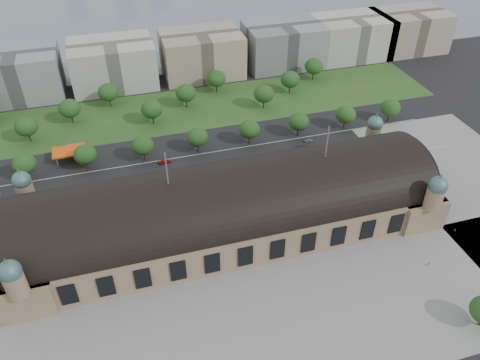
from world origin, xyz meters
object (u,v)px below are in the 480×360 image
object	(u,v)px
parked_car_6	(108,208)
bus_mid	(193,178)
petrol_station	(73,150)
parked_car_0	(39,225)
bus_east	(251,176)
parked_car_1	(45,218)
pedestrian_0	(429,264)
parked_car_5	(143,206)
parked_car_4	(98,215)
parked_car_3	(50,223)
traffic_car_5	(309,141)
bus_west	(183,180)
pedestrian_2	(455,230)
traffic_car_3	(165,161)
traffic_car_2	(90,200)
parked_car_2	(65,220)
traffic_car_4	(199,186)

from	to	relation	value
parked_car_6	bus_mid	bearing A→B (deg)	64.43
petrol_station	parked_car_0	xyz separation A→B (m)	(-12.57, -44.28, -2.17)
bus_mid	bus_east	size ratio (longest dim) A/B	1.02
parked_car_1	pedestrian_0	size ratio (longest dim) A/B	3.35
parked_car_0	parked_car_5	bearing A→B (deg)	50.99
parked_car_4	parked_car_3	bearing A→B (deg)	-129.72
petrol_station	parked_car_1	bearing A→B (deg)	-104.67
parked_car_0	bus_east	size ratio (longest dim) A/B	0.44
parked_car_1	parked_car_5	size ratio (longest dim) A/B	0.99
traffic_car_5	bus_mid	bearing A→B (deg)	104.99
parked_car_1	parked_car_4	world-z (taller)	parked_car_1
parked_car_1	bus_west	world-z (taller)	bus_west
bus_mid	pedestrian_2	size ratio (longest dim) A/B	7.15
parked_car_3	bus_mid	world-z (taller)	bus_mid
traffic_car_3	bus_mid	distance (m)	18.53
traffic_car_5	parked_car_5	world-z (taller)	parked_car_5
parked_car_6	pedestrian_2	size ratio (longest dim) A/B	3.34
parked_car_0	parked_car_6	distance (m)	24.92
parked_car_0	pedestrian_0	world-z (taller)	parked_car_0
parked_car_6	bus_east	world-z (taller)	bus_east
bus_mid	parked_car_0	bearing A→B (deg)	105.96
bus_mid	parked_car_4	bearing A→B (deg)	111.36
petrol_station	parked_car_3	bearing A→B (deg)	-101.04
parked_car_4	parked_car_0	bearing A→B (deg)	-129.72
parked_car_3	bus_west	distance (m)	52.67
petrol_station	parked_car_4	bearing A→B (deg)	-79.41
parked_car_4	parked_car_6	bearing A→B (deg)	84.59
bus_mid	parked_car_6	bearing A→B (deg)	108.95
petrol_station	bus_west	world-z (taller)	petrol_station
parked_car_6	traffic_car_2	bearing A→B (deg)	-175.70
parked_car_0	parked_car_6	size ratio (longest dim) A/B	0.93
parked_car_3	parked_car_5	distance (m)	33.84
parked_car_2	traffic_car_5	bearing A→B (deg)	66.13
traffic_car_3	traffic_car_2	bearing A→B (deg)	112.12
pedestrian_0	parked_car_0	bearing A→B (deg)	140.33
traffic_car_4	bus_east	xyz separation A→B (m)	(21.99, -0.32, 0.81)
petrol_station	bus_east	bearing A→B (deg)	-28.51
traffic_car_2	bus_mid	xyz separation A→B (m)	(41.31, 1.39, 0.72)
traffic_car_5	parked_car_4	size ratio (longest dim) A/B	1.01
parked_car_1	pedestrian_0	world-z (taller)	pedestrian_0
parked_car_4	pedestrian_2	distance (m)	131.68
traffic_car_5	bus_mid	world-z (taller)	bus_mid
parked_car_0	parked_car_6	world-z (taller)	parked_car_0
parked_car_6	pedestrian_2	world-z (taller)	pedestrian_2
parked_car_1	traffic_car_5	bearing A→B (deg)	69.07
traffic_car_5	parked_car_6	xyz separation A→B (m)	(-92.56, -22.53, 0.09)
parked_car_5	parked_car_1	bearing A→B (deg)	-129.12
traffic_car_2	bus_mid	world-z (taller)	bus_mid
parked_car_3	bus_mid	xyz separation A→B (m)	(55.61, 11.00, 0.82)
traffic_car_3	parked_car_0	size ratio (longest dim) A/B	1.15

